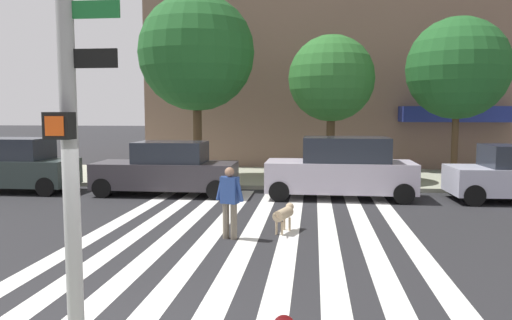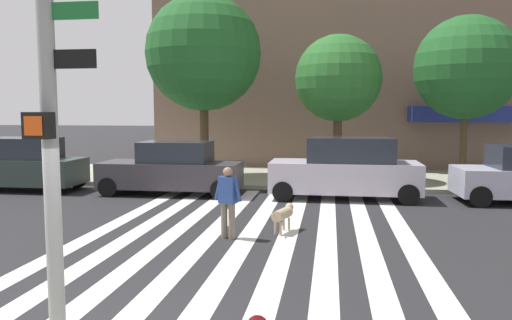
% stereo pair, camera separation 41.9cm
% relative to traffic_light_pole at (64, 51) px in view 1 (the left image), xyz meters
% --- Properties ---
extents(ground_plane, '(160.00, 160.00, 0.00)m').
position_rel_traffic_light_pole_xyz_m(ground_plane, '(0.10, 6.67, -3.52)').
color(ground_plane, '#232326').
extents(sidewalk_far, '(80.00, 6.00, 0.15)m').
position_rel_traffic_light_pole_xyz_m(sidewalk_far, '(0.10, 15.94, -3.45)').
color(sidewalk_far, '#A0A28B').
rests_on(sidewalk_far, ground_plane).
extents(crosswalk_stripes, '(7.65, 11.93, 0.01)m').
position_rel_traffic_light_pole_xyz_m(crosswalk_stripes, '(1.15, 6.67, -3.52)').
color(crosswalk_stripes, silver).
rests_on(crosswalk_stripes, ground_plane).
extents(traffic_light_pole, '(0.74, 0.46, 5.80)m').
position_rel_traffic_light_pole_xyz_m(traffic_light_pole, '(0.00, 0.00, 0.00)').
color(traffic_light_pole, gray).
rests_on(traffic_light_pole, sidewalk_near).
extents(parked_car_near_curb, '(4.73, 1.91, 1.93)m').
position_rel_traffic_light_pole_xyz_m(parked_car_near_curb, '(-8.25, 11.50, -2.60)').
color(parked_car_near_curb, '#2E3A38').
rests_on(parked_car_near_curb, ground_plane).
extents(parked_car_behind_first, '(4.86, 1.90, 1.84)m').
position_rel_traffic_light_pole_xyz_m(parked_car_behind_first, '(-2.43, 11.50, -2.65)').
color(parked_car_behind_first, '#39353B').
rests_on(parked_car_behind_first, ground_plane).
extents(parked_car_third_in_line, '(4.84, 1.96, 2.03)m').
position_rel_traffic_light_pole_xyz_m(parked_car_third_in_line, '(3.52, 11.50, -2.54)').
color(parked_car_third_in_line, '#B8AFC1').
rests_on(parked_car_third_in_line, ground_plane).
extents(street_tree_nearest, '(4.65, 4.65, 7.39)m').
position_rel_traffic_light_pole_xyz_m(street_tree_nearest, '(-2.10, 14.70, 1.68)').
color(street_tree_nearest, '#4C3823').
rests_on(street_tree_nearest, sidewalk_far).
extents(street_tree_middle, '(3.41, 3.41, 5.73)m').
position_rel_traffic_light_pole_xyz_m(street_tree_middle, '(3.27, 15.02, 0.63)').
color(street_tree_middle, '#4C3823').
rests_on(street_tree_middle, sidewalk_far).
extents(street_tree_further, '(3.81, 3.81, 6.24)m').
position_rel_traffic_light_pole_xyz_m(street_tree_further, '(7.93, 14.54, 0.95)').
color(street_tree_further, '#4C3823').
rests_on(street_tree_further, sidewalk_far).
extents(pedestrian_dog_walker, '(0.70, 0.35, 1.64)m').
position_rel_traffic_light_pole_xyz_m(pedestrian_dog_walker, '(0.73, 5.90, -2.59)').
color(pedestrian_dog_walker, '#6B6051').
rests_on(pedestrian_dog_walker, ground_plane).
extents(dog_on_leash, '(0.50, 1.08, 0.65)m').
position_rel_traffic_light_pole_xyz_m(dog_on_leash, '(1.91, 6.67, -3.08)').
color(dog_on_leash, tan).
rests_on(dog_on_leash, ground_plane).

